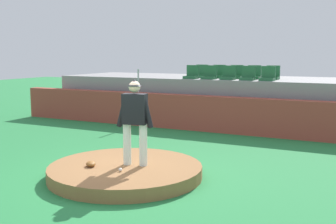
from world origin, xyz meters
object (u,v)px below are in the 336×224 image
stadium_chair_0 (192,74)px  stadium_chair_6 (219,74)px  baseball (120,170)px  stadium_chair_1 (210,75)px  stadium_chair_4 (268,76)px  stadium_chair_9 (272,75)px  stadium_chair_3 (248,76)px  stadium_chair_5 (201,73)px  fielding_glove (91,164)px  stadium_chair_8 (254,75)px  pitcher (135,116)px  stadium_chair_2 (229,75)px  stadium_chair_7 (236,74)px

stadium_chair_0 → stadium_chair_6: 1.17m
baseball → stadium_chair_1: 7.55m
stadium_chair_4 → stadium_chair_9: size_ratio=1.00×
baseball → stadium_chair_0: 7.66m
stadium_chair_1 → stadium_chair_9: size_ratio=1.00×
stadium_chair_3 → stadium_chair_5: bearing=-22.9°
stadium_chair_3 → stadium_chair_4: size_ratio=1.00×
fielding_glove → stadium_chair_0: 7.49m
stadium_chair_4 → stadium_chair_5: same height
stadium_chair_3 → stadium_chair_5: same height
stadium_chair_1 → stadium_chair_8: size_ratio=1.00×
fielding_glove → stadium_chair_4: bearing=-53.7°
baseball → stadium_chair_9: bearing=81.7°
stadium_chair_8 → stadium_chair_0: bearing=23.3°
stadium_chair_5 → stadium_chair_0: bearing=89.7°
pitcher → stadium_chair_5: size_ratio=3.69×
stadium_chair_5 → stadium_chair_6: 0.73m
stadium_chair_9 → stadium_chair_5: bearing=-0.1°
baseball → stadium_chair_8: 8.40m
fielding_glove → stadium_chair_1: size_ratio=0.60×
fielding_glove → stadium_chair_9: bearing=-51.8°
pitcher → stadium_chair_2: 6.80m
stadium_chair_2 → stadium_chair_4: bearing=-179.8°
stadium_chair_5 → stadium_chair_7: same height
stadium_chair_0 → stadium_chair_9: 2.93m
stadium_chair_4 → stadium_chair_0: bearing=0.5°
stadium_chair_0 → stadium_chair_7: 1.70m
stadium_chair_1 → stadium_chair_4: same height
stadium_chair_3 → stadium_chair_8: size_ratio=1.00×
baseball → stadium_chair_1: stadium_chair_1 is taller
baseball → stadium_chair_5: size_ratio=0.15×
stadium_chair_6 → stadium_chair_7: size_ratio=1.00×
stadium_chair_0 → stadium_chair_4: size_ratio=1.00×
stadium_chair_0 → stadium_chair_1: same height
stadium_chair_4 → stadium_chair_5: 2.96m
fielding_glove → stadium_chair_7: bearing=-42.6°
stadium_chair_7 → stadium_chair_9: same height
pitcher → stadium_chair_9: 7.80m
baseball → stadium_chair_4: 7.62m
stadium_chair_0 → stadium_chair_4: (2.82, 0.02, 0.00)m
pitcher → stadium_chair_3: stadium_chair_3 is taller
stadium_chair_3 → stadium_chair_8: same height
stadium_chair_3 → stadium_chair_7: 1.14m
stadium_chair_4 → stadium_chair_2: bearing=0.2°
stadium_chair_7 → stadium_chair_8: same height
stadium_chair_0 → stadium_chair_9: (2.78, 0.93, 0.00)m
stadium_chair_5 → stadium_chair_9: size_ratio=1.00×
fielding_glove → stadium_chair_3: bearing=-48.6°
pitcher → baseball: size_ratio=24.91×
stadium_chair_0 → stadium_chair_3: (2.13, 0.03, 0.00)m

